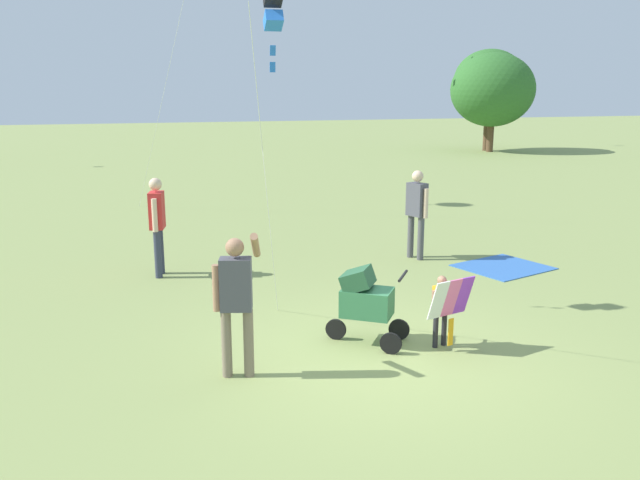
% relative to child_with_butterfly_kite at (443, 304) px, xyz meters
% --- Properties ---
extents(ground_plane, '(120.00, 120.00, 0.00)m').
position_rel_child_with_butterfly_kite_xyz_m(ground_plane, '(-0.91, -0.10, -0.59)').
color(ground_plane, '#849351').
extents(child_with_butterfly_kite, '(0.65, 0.43, 0.97)m').
position_rel_child_with_butterfly_kite_xyz_m(child_with_butterfly_kite, '(0.00, 0.00, 0.00)').
color(child_with_butterfly_kite, '#232328').
rests_on(child_with_butterfly_kite, ground).
extents(person_adult_flyer, '(0.61, 0.50, 1.72)m').
position_rel_child_with_butterfly_kite_xyz_m(person_adult_flyer, '(-2.66, -0.06, 0.40)').
color(person_adult_flyer, '#7F705B').
rests_on(person_adult_flyer, ground).
extents(stroller, '(1.05, 0.90, 1.03)m').
position_rel_child_with_butterfly_kite_xyz_m(stroller, '(-0.89, 0.44, 0.02)').
color(stroller, black).
rests_on(stroller, ground).
extents(kite_adult_black, '(0.88, 2.14, 4.62)m').
position_rel_child_with_butterfly_kite_xyz_m(kite_adult_black, '(-1.68, 2.04, 3.70)').
color(kite_adult_black, black).
rests_on(kite_adult_black, ground).
extents(person_red_shirt, '(0.35, 0.53, 1.74)m').
position_rel_child_with_butterfly_kite_xyz_m(person_red_shirt, '(1.66, 4.26, 0.43)').
color(person_red_shirt, '#4C4C51').
rests_on(person_red_shirt, ground).
extents(person_sitting_far, '(0.31, 0.55, 1.76)m').
position_rel_child_with_butterfly_kite_xyz_m(person_sitting_far, '(-3.22, 4.52, 0.44)').
color(person_sitting_far, '#33384C').
rests_on(person_sitting_far, ground).
extents(picnic_blanket, '(1.83, 1.71, 0.02)m').
position_rel_child_with_butterfly_kite_xyz_m(picnic_blanket, '(2.94, 3.15, -0.58)').
color(picnic_blanket, '#3366B2').
rests_on(picnic_blanket, ground).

